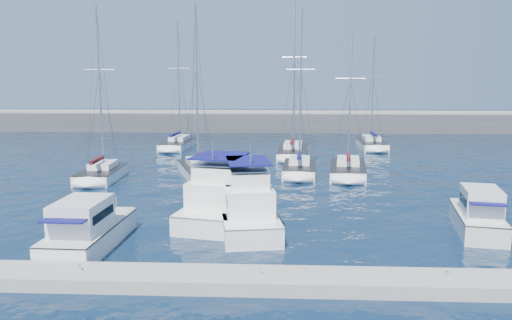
{
  "coord_description": "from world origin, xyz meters",
  "views": [
    {
      "loc": [
        0.79,
        -31.54,
        9.08
      ],
      "look_at": [
        -0.93,
        4.62,
        3.0
      ],
      "focal_mm": 35.0,
      "sensor_mm": 36.0,
      "label": 1
    }
  ],
  "objects_px": {
    "motor_yacht_port_outer": "(88,231)",
    "motor_yacht_stbd_inner": "(247,209)",
    "sailboat_mid_c": "(299,168)",
    "sailboat_mid_d": "(348,169)",
    "sailboat_mid_a": "(102,173)",
    "sailboat_back_a": "(179,144)",
    "motor_yacht_stbd_outer": "(478,217)",
    "sailboat_back_c": "(372,144)",
    "sailboat_mid_b": "(200,170)",
    "sailboat_back_b": "(293,151)",
    "motor_yacht_port_inner": "(225,201)"
  },
  "relations": [
    {
      "from": "sailboat_mid_b",
      "to": "sailboat_back_b",
      "type": "bearing_deg",
      "value": 33.8
    },
    {
      "from": "motor_yacht_stbd_outer",
      "to": "sailboat_mid_d",
      "type": "xyz_separation_m",
      "value": [
        -5.25,
        17.25,
        -0.43
      ]
    },
    {
      "from": "sailboat_mid_c",
      "to": "sailboat_back_b",
      "type": "distance_m",
      "value": 10.79
    },
    {
      "from": "sailboat_mid_a",
      "to": "sailboat_mid_c",
      "type": "distance_m",
      "value": 17.99
    },
    {
      "from": "sailboat_back_a",
      "to": "sailboat_back_c",
      "type": "bearing_deg",
      "value": 6.45
    },
    {
      "from": "motor_yacht_stbd_inner",
      "to": "motor_yacht_stbd_outer",
      "type": "xyz_separation_m",
      "value": [
        13.63,
        -0.55,
        -0.19
      ]
    },
    {
      "from": "motor_yacht_port_outer",
      "to": "sailboat_mid_d",
      "type": "bearing_deg",
      "value": 53.64
    },
    {
      "from": "sailboat_mid_b",
      "to": "sailboat_mid_c",
      "type": "bearing_deg",
      "value": -12.5
    },
    {
      "from": "sailboat_mid_a",
      "to": "sailboat_mid_b",
      "type": "distance_m",
      "value": 8.71
    },
    {
      "from": "motor_yacht_port_outer",
      "to": "sailboat_mid_b",
      "type": "distance_m",
      "value": 20.17
    },
    {
      "from": "sailboat_mid_a",
      "to": "sailboat_back_a",
      "type": "relative_size",
      "value": 0.96
    },
    {
      "from": "sailboat_mid_a",
      "to": "sailboat_mid_c",
      "type": "bearing_deg",
      "value": 8.62
    },
    {
      "from": "sailboat_back_a",
      "to": "sailboat_back_c",
      "type": "distance_m",
      "value": 24.81
    },
    {
      "from": "motor_yacht_stbd_outer",
      "to": "sailboat_back_a",
      "type": "xyz_separation_m",
      "value": [
        -24.61,
        34.12,
        -0.41
      ]
    },
    {
      "from": "motor_yacht_port_outer",
      "to": "sailboat_mid_a",
      "type": "relative_size",
      "value": 0.48
    },
    {
      "from": "motor_yacht_port_inner",
      "to": "sailboat_mid_d",
      "type": "distance_m",
      "value": 17.92
    },
    {
      "from": "motor_yacht_port_inner",
      "to": "sailboat_mid_a",
      "type": "bearing_deg",
      "value": 147.94
    },
    {
      "from": "sailboat_mid_a",
      "to": "sailboat_mid_b",
      "type": "bearing_deg",
      "value": 12.39
    },
    {
      "from": "motor_yacht_port_inner",
      "to": "sailboat_mid_c",
      "type": "bearing_deg",
      "value": 82.11
    },
    {
      "from": "motor_yacht_stbd_outer",
      "to": "motor_yacht_port_inner",
      "type": "bearing_deg",
      "value": -177.98
    },
    {
      "from": "sailboat_mid_b",
      "to": "sailboat_back_a",
      "type": "distance_m",
      "value": 18.74
    },
    {
      "from": "sailboat_mid_b",
      "to": "sailboat_back_b",
      "type": "relative_size",
      "value": 0.87
    },
    {
      "from": "motor_yacht_stbd_outer",
      "to": "sailboat_back_c",
      "type": "relative_size",
      "value": 0.45
    },
    {
      "from": "sailboat_back_a",
      "to": "sailboat_back_b",
      "type": "height_order",
      "value": "sailboat_back_b"
    },
    {
      "from": "sailboat_mid_a",
      "to": "motor_yacht_stbd_inner",
      "type": "bearing_deg",
      "value": -46.24
    },
    {
      "from": "sailboat_mid_a",
      "to": "sailboat_back_a",
      "type": "bearing_deg",
      "value": 80.09
    },
    {
      "from": "motor_yacht_port_inner",
      "to": "motor_yacht_stbd_outer",
      "type": "distance_m",
      "value": 15.29
    },
    {
      "from": "motor_yacht_port_outer",
      "to": "motor_yacht_stbd_inner",
      "type": "distance_m",
      "value": 9.24
    },
    {
      "from": "sailboat_mid_a",
      "to": "sailboat_mid_c",
      "type": "xyz_separation_m",
      "value": [
        17.69,
        3.26,
        0.0
      ]
    },
    {
      "from": "motor_yacht_stbd_outer",
      "to": "sailboat_mid_a",
      "type": "height_order",
      "value": "sailboat_mid_a"
    },
    {
      "from": "sailboat_back_b",
      "to": "sailboat_back_c",
      "type": "xyz_separation_m",
      "value": [
        10.28,
        7.04,
        -0.02
      ]
    },
    {
      "from": "sailboat_back_b",
      "to": "sailboat_back_c",
      "type": "distance_m",
      "value": 12.46
    },
    {
      "from": "motor_yacht_stbd_outer",
      "to": "sailboat_mid_c",
      "type": "relative_size",
      "value": 0.42
    },
    {
      "from": "sailboat_back_c",
      "to": "sailboat_back_b",
      "type": "bearing_deg",
      "value": -144.83
    },
    {
      "from": "sailboat_mid_b",
      "to": "sailboat_mid_c",
      "type": "distance_m",
      "value": 9.31
    },
    {
      "from": "sailboat_mid_c",
      "to": "sailboat_mid_d",
      "type": "relative_size",
      "value": 1.1
    },
    {
      "from": "motor_yacht_stbd_inner",
      "to": "sailboat_mid_a",
      "type": "relative_size",
      "value": 0.65
    },
    {
      "from": "sailboat_mid_b",
      "to": "sailboat_mid_c",
      "type": "height_order",
      "value": "sailboat_mid_b"
    },
    {
      "from": "sailboat_back_a",
      "to": "sailboat_back_c",
      "type": "xyz_separation_m",
      "value": [
        24.78,
        1.06,
        -0.01
      ]
    },
    {
      "from": "motor_yacht_port_inner",
      "to": "sailboat_mid_c",
      "type": "relative_size",
      "value": 0.66
    },
    {
      "from": "motor_yacht_stbd_inner",
      "to": "motor_yacht_port_inner",
      "type": "bearing_deg",
      "value": 120.61
    },
    {
      "from": "motor_yacht_port_inner",
      "to": "sailboat_mid_a",
      "type": "height_order",
      "value": "sailboat_mid_a"
    },
    {
      "from": "motor_yacht_port_inner",
      "to": "sailboat_mid_a",
      "type": "relative_size",
      "value": 0.66
    },
    {
      "from": "sailboat_mid_a",
      "to": "sailboat_back_b",
      "type": "xyz_separation_m",
      "value": [
        17.34,
        14.04,
        -0.0
      ]
    },
    {
      "from": "sailboat_mid_b",
      "to": "sailboat_back_a",
      "type": "height_order",
      "value": "sailboat_back_a"
    },
    {
      "from": "motor_yacht_stbd_inner",
      "to": "sailboat_mid_c",
      "type": "bearing_deg",
      "value": 67.31
    },
    {
      "from": "sailboat_back_c",
      "to": "sailboat_back_a",
      "type": "bearing_deg",
      "value": -176.76
    },
    {
      "from": "sailboat_back_b",
      "to": "sailboat_back_c",
      "type": "relative_size",
      "value": 1.24
    },
    {
      "from": "motor_yacht_port_outer",
      "to": "motor_yacht_stbd_outer",
      "type": "xyz_separation_m",
      "value": [
        21.82,
        3.73,
        0.0
      ]
    },
    {
      "from": "sailboat_mid_a",
      "to": "sailboat_back_b",
      "type": "relative_size",
      "value": 0.86
    }
  ]
}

